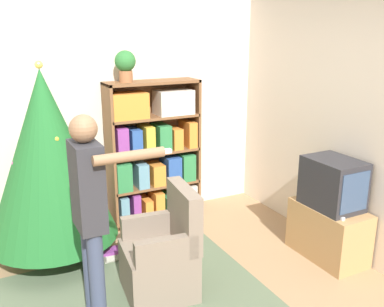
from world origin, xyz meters
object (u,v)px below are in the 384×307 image
Objects in this scene: standing_person at (90,208)px; potted_plant at (125,64)px; bookshelf at (154,154)px; armchair at (163,257)px; christmas_tree at (48,157)px; television at (333,183)px.

standing_person is 1.99m from potted_plant.
armchair is (-0.50, -1.40, -0.47)m from bookshelf.
armchair is at bearing -55.31° from christmas_tree.
armchair is 2.80× the size of potted_plant.
television is 2.29m from standing_person.
standing_person is (-1.12, -1.59, 0.17)m from bookshelf.
bookshelf is 1.29m from christmas_tree.
potted_plant reaches higher than standing_person.
television is 1.73m from armchair.
christmas_tree is 2.06× the size of armchair.
armchair is at bearing 173.45° from television.
standing_person is (0.09, -1.20, -0.06)m from christmas_tree.
bookshelf is 4.91× the size of potted_plant.
television is 2.40m from potted_plant.
christmas_tree is 1.21m from standing_person.
potted_plant is (0.83, 1.60, 0.85)m from standing_person.
bookshelf is at bearing -2.22° from potted_plant.
bookshelf is at bearing 17.82° from christmas_tree.
bookshelf is 1.95m from standing_person.
potted_plant is at bearing 152.58° from standing_person.
potted_plant is (0.91, 0.40, 0.79)m from christmas_tree.
bookshelf is 3.02× the size of television.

